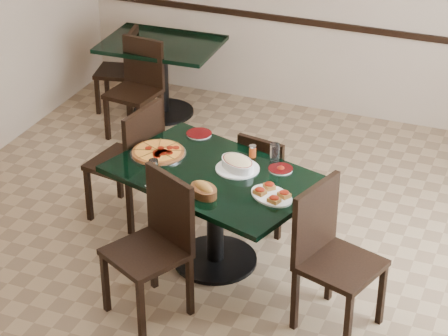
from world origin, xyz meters
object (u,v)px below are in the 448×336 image
at_px(chair_left, 132,157).
at_px(bread_basket, 204,190).
at_px(lasagna_casserole, 238,164).
at_px(bruschetta_platter, 272,194).
at_px(chair_far, 266,177).
at_px(back_chair_near, 138,83).
at_px(back_table, 162,64).
at_px(chair_near, 157,238).
at_px(chair_right, 329,249).
at_px(back_chair_left, 124,66).
at_px(pepperoni_pizza, 158,152).
at_px(main_table, 215,195).

bearing_deg(chair_left, bread_basket, 63.39).
bearing_deg(lasagna_casserole, bruschetta_platter, -6.86).
bearing_deg(chair_left, chair_far, 113.28).
height_order(chair_left, bread_basket, chair_left).
distance_m(back_chair_near, bruschetta_platter, 2.71).
xyz_separation_m(chair_far, lasagna_casserole, (-0.06, -0.47, 0.34)).
height_order(back_table, chair_near, chair_near).
relative_size(chair_right, back_chair_left, 1.21).
bearing_deg(chair_far, back_chair_left, -27.20).
distance_m(back_table, chair_right, 3.48).
relative_size(back_table, back_chair_near, 1.24).
bearing_deg(back_chair_near, pepperoni_pizza, -51.70).
distance_m(back_chair_near, back_chair_left, 0.57).
bearing_deg(chair_right, pepperoni_pizza, 90.09).
relative_size(chair_right, pepperoni_pizza, 2.44).
xyz_separation_m(chair_right, back_chair_near, (-2.43, 2.05, -0.05)).
bearing_deg(back_table, pepperoni_pizza, -67.09).
bearing_deg(chair_near, back_table, 141.93).
relative_size(main_table, lasagna_casserole, 4.94).
relative_size(back_chair_near, bread_basket, 3.43).
distance_m(main_table, back_chair_near, 2.26).
distance_m(back_chair_left, bruschetta_platter, 3.28).
relative_size(main_table, bruschetta_platter, 4.13).
relative_size(chair_left, lasagna_casserole, 2.96).
bearing_deg(chair_near, chair_left, 152.28).
bearing_deg(main_table, pepperoni_pizza, -174.97).
xyz_separation_m(chair_far, back_chair_near, (-1.67, 1.13, 0.06)).
relative_size(chair_left, back_chair_near, 1.08).
bearing_deg(back_chair_left, pepperoni_pizza, 21.18).
height_order(back_chair_near, bruschetta_platter, back_chair_near).
distance_m(main_table, back_chair_left, 2.83).
relative_size(chair_near, pepperoni_pizza, 2.42).
height_order(chair_left, bruschetta_platter, chair_left).
distance_m(back_table, chair_far, 2.29).
xyz_separation_m(chair_near, back_chair_left, (-1.71, 2.77, -0.10)).
bearing_deg(back_table, bruschetta_platter, -52.44).
xyz_separation_m(back_table, chair_near, (1.31, -2.81, 0.04)).
xyz_separation_m(back_chair_left, pepperoni_pizza, (1.37, -2.02, 0.31)).
bearing_deg(back_chair_near, main_table, -42.46).
bearing_deg(back_chair_left, chair_far, 39.90).
relative_size(chair_right, bread_basket, 3.76).
bearing_deg(main_table, chair_left, 176.40).
distance_m(chair_far, lasagna_casserole, 0.58).
bearing_deg(chair_far, bruschetta_platter, 121.76).
relative_size(chair_far, chair_right, 0.81).
bearing_deg(chair_right, bruschetta_platter, 85.09).
bearing_deg(back_table, chair_far, -46.32).
height_order(chair_far, chair_left, chair_left).
height_order(main_table, chair_left, chair_left).
relative_size(chair_near, lasagna_casserole, 2.97).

